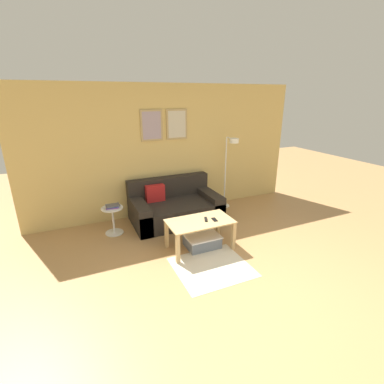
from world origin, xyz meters
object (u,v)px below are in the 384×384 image
at_px(couch, 174,207).
at_px(floor_lamp, 230,163).
at_px(side_table, 113,218).
at_px(remote_control, 206,219).
at_px(cell_phone, 214,220).
at_px(coffee_table, 200,226).
at_px(storage_bin, 202,241).
at_px(book_stack, 113,206).

distance_m(couch, floor_lamp, 1.46).
bearing_deg(side_table, floor_lamp, 3.56).
distance_m(couch, remote_control, 1.21).
distance_m(couch, cell_phone, 1.28).
height_order(couch, coffee_table, couch).
bearing_deg(cell_phone, floor_lamp, 57.74).
relative_size(coffee_table, cell_phone, 7.29).
bearing_deg(storage_bin, floor_lamp, 44.91).
xyz_separation_m(storage_bin, side_table, (-1.23, 1.06, 0.19)).
bearing_deg(remote_control, side_table, 161.48).
height_order(book_stack, remote_control, book_stack).
bearing_deg(remote_control, floor_lamp, 69.24).
relative_size(couch, book_stack, 6.79).
bearing_deg(remote_control, couch, 116.23).
xyz_separation_m(storage_bin, book_stack, (-1.21, 1.05, 0.42)).
bearing_deg(coffee_table, storage_bin, 29.56).
distance_m(floor_lamp, remote_control, 1.79).
xyz_separation_m(couch, side_table, (-1.19, -0.09, 0.03)).
bearing_deg(side_table, book_stack, -30.98).
xyz_separation_m(floor_lamp, side_table, (-2.44, -0.15, -0.71)).
xyz_separation_m(coffee_table, storage_bin, (0.06, 0.03, -0.29)).
distance_m(coffee_table, side_table, 1.60).
distance_m(coffee_table, storage_bin, 0.30).
height_order(side_table, cell_phone, cell_phone).
distance_m(coffee_table, book_stack, 1.59).
height_order(floor_lamp, side_table, floor_lamp).
bearing_deg(floor_lamp, couch, -177.21).
relative_size(side_table, remote_control, 3.26).
distance_m(storage_bin, floor_lamp, 1.94).
xyz_separation_m(couch, floor_lamp, (1.25, 0.06, 0.75)).
bearing_deg(remote_control, book_stack, 161.40).
height_order(couch, remote_control, couch).
bearing_deg(remote_control, storage_bin, 158.17).
relative_size(storage_bin, remote_control, 3.65).
xyz_separation_m(storage_bin, floor_lamp, (1.21, 1.21, 0.91)).
relative_size(couch, remote_control, 11.11).
bearing_deg(side_table, remote_control, -40.92).
bearing_deg(couch, remote_control, -86.16).
height_order(storage_bin, side_table, side_table).
bearing_deg(cell_phone, book_stack, 146.84).
distance_m(coffee_table, remote_control, 0.14).
distance_m(coffee_table, floor_lamp, 1.88).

